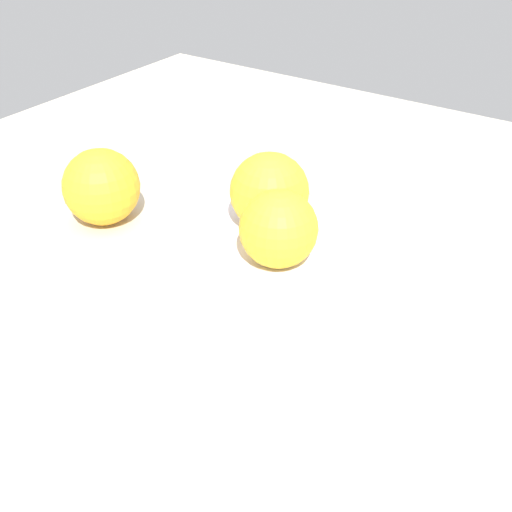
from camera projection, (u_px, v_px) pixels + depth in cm
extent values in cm
cube|color=#BCB29E|center=(256.00, 293.00, 63.21)|extent=(110.00, 110.00, 2.00)
cylinder|color=silver|center=(256.00, 281.00, 62.45)|extent=(9.66, 9.66, 0.80)
cylinder|color=silver|center=(256.00, 261.00, 61.23)|extent=(15.57, 15.57, 5.31)
sphere|color=yellow|center=(269.00, 192.00, 59.35)|extent=(7.14, 7.14, 7.14)
sphere|color=yellow|center=(279.00, 229.00, 54.41)|extent=(6.57, 6.57, 6.57)
sphere|color=#F9A823|center=(101.00, 187.00, 70.63)|extent=(8.23, 8.23, 8.23)
cube|color=beige|center=(372.00, 197.00, 77.22)|extent=(15.34, 15.34, 0.30)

